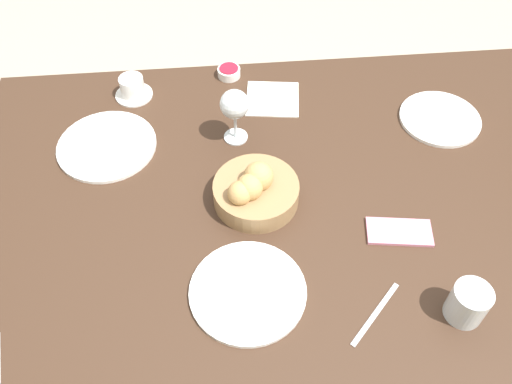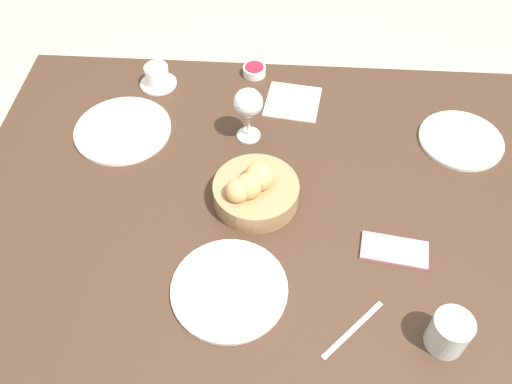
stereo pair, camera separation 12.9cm
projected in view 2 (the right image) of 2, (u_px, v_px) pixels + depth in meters
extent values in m
plane|color=#A89E89|center=(279.00, 332.00, 1.86)|extent=(10.00, 10.00, 0.00)
cube|color=#3D281C|center=(289.00, 209.00, 1.32)|extent=(1.59, 1.08, 0.03)
cube|color=#3D281C|center=(502.00, 171.00, 1.88)|extent=(0.06, 0.06, 0.68)
cube|color=#3D281C|center=(80.00, 150.00, 1.94)|extent=(0.06, 0.06, 0.68)
cylinder|color=#99754C|center=(256.00, 193.00, 1.30)|extent=(0.21, 0.21, 0.05)
sphere|color=tan|center=(248.00, 186.00, 1.25)|extent=(0.06, 0.06, 0.06)
sphere|color=tan|center=(259.00, 177.00, 1.27)|extent=(0.07, 0.07, 0.07)
sphere|color=tan|center=(237.00, 191.00, 1.24)|extent=(0.06, 0.06, 0.06)
cylinder|color=white|center=(461.00, 140.00, 1.44)|extent=(0.22, 0.22, 0.01)
cylinder|color=white|center=(123.00, 130.00, 1.47)|extent=(0.26, 0.26, 0.01)
cylinder|color=white|center=(229.00, 289.00, 1.16)|extent=(0.25, 0.25, 0.01)
cylinder|color=silver|center=(449.00, 333.00, 1.05)|extent=(0.08, 0.08, 0.09)
cylinder|color=silver|center=(249.00, 135.00, 1.46)|extent=(0.06, 0.06, 0.00)
cylinder|color=silver|center=(248.00, 124.00, 1.43)|extent=(0.01, 0.01, 0.07)
sphere|color=silver|center=(248.00, 103.00, 1.37)|extent=(0.08, 0.08, 0.08)
cylinder|color=white|center=(159.00, 84.00, 1.59)|extent=(0.11, 0.11, 0.01)
cylinder|color=white|center=(157.00, 75.00, 1.57)|extent=(0.07, 0.07, 0.06)
cylinder|color=white|center=(254.00, 71.00, 1.62)|extent=(0.07, 0.07, 0.03)
cylinder|color=#A3192D|center=(254.00, 67.00, 1.60)|extent=(0.06, 0.06, 0.00)
cube|color=#B7B7BC|center=(353.00, 330.00, 1.10)|extent=(0.13, 0.14, 0.00)
cube|color=silver|center=(294.00, 102.00, 1.54)|extent=(0.17, 0.17, 0.00)
cube|color=pink|center=(394.00, 250.00, 1.22)|extent=(0.16, 0.09, 0.01)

